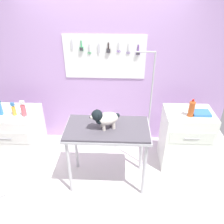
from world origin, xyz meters
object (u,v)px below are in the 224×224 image
object	(u,v)px
cabinet_right	(185,138)
shampoo_bottle	(0,108)
counter_left	(15,137)
soda_bottle	(192,108)
dog	(105,118)
grooming_arm	(148,120)
grooming_table	(107,133)

from	to	relation	value
cabinet_right	shampoo_bottle	xyz separation A→B (m)	(-2.64, -0.14, 0.54)
counter_left	soda_bottle	size ratio (longest dim) A/B	3.56
dog	soda_bottle	distance (m)	1.20
dog	shampoo_bottle	distance (m)	1.50
counter_left	cabinet_right	bearing A→B (deg)	1.65
grooming_arm	shampoo_bottle	size ratio (longest dim) A/B	8.09
shampoo_bottle	grooming_arm	bearing A→B (deg)	1.01
counter_left	cabinet_right	distance (m)	2.58
dog	counter_left	xyz separation A→B (m)	(-1.41, 0.37, -0.61)
grooming_table	counter_left	world-z (taller)	grooming_table
grooming_table	soda_bottle	size ratio (longest dim) A/B	4.29
dog	counter_left	distance (m)	1.58
grooming_table	cabinet_right	distance (m)	1.27
dog	grooming_table	bearing A→B (deg)	36.56
counter_left	shampoo_bottle	distance (m)	0.55
grooming_arm	cabinet_right	bearing A→B (deg)	9.99
grooming_arm	counter_left	size ratio (longest dim) A/B	2.00
grooming_arm	soda_bottle	world-z (taller)	grooming_arm
grooming_arm	dog	bearing A→B (deg)	-149.99
grooming_table	cabinet_right	bearing A→B (deg)	20.14
dog	shampoo_bottle	bearing A→B (deg)	168.39
grooming_table	grooming_arm	bearing A→B (deg)	29.63
counter_left	shampoo_bottle	world-z (taller)	shampoo_bottle
dog	counter_left	bearing A→B (deg)	165.43
shampoo_bottle	cabinet_right	bearing A→B (deg)	3.03
grooming_table	counter_left	bearing A→B (deg)	166.55
cabinet_right	shampoo_bottle	bearing A→B (deg)	-176.97
dog	soda_bottle	size ratio (longest dim) A/B	1.47
soda_bottle	cabinet_right	bearing A→B (deg)	76.03
grooming_arm	cabinet_right	size ratio (longest dim) A/B	1.97
dog	cabinet_right	world-z (taller)	dog
cabinet_right	soda_bottle	size ratio (longest dim) A/B	3.62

